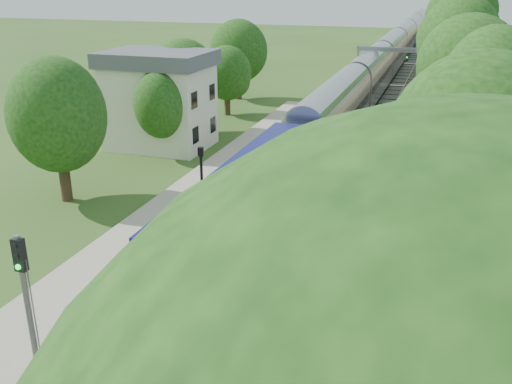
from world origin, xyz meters
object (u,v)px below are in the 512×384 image
(station_building, at_px, (159,99))
(train, at_px, (390,57))
(signal_gantry, at_px, (393,60))
(signal_farside, at_px, (401,140))
(signal_platform, at_px, (28,305))
(lamppost_far, at_px, (202,194))

(station_building, xyz_separation_m, train, (14.00, 46.56, -1.72))
(signal_gantry, height_order, signal_farside, signal_gantry)
(train, bearing_deg, signal_gantry, -83.46)
(signal_gantry, xyz_separation_m, signal_farside, (3.73, -30.56, -1.02))
(signal_gantry, relative_size, signal_platform, 1.37)
(signal_gantry, relative_size, signal_farside, 1.39)
(signal_gantry, relative_size, train, 0.06)
(train, xyz_separation_m, lamppost_far, (-3.41, -62.06, 0.15))
(station_building, relative_size, signal_farside, 1.43)
(station_building, bearing_deg, signal_farside, -15.40)
(station_building, bearing_deg, train, 73.27)
(signal_platform, xyz_separation_m, signal_farside, (9.10, 24.37, -0.35))
(train, relative_size, signal_platform, 24.19)
(signal_gantry, height_order, lamppost_far, signal_gantry)
(signal_gantry, xyz_separation_m, lamppost_far, (-5.88, -40.50, -2.30))
(signal_farside, bearing_deg, station_building, 164.60)
(train, relative_size, signal_farside, 24.63)
(lamppost_far, bearing_deg, signal_farside, 45.96)
(signal_farside, bearing_deg, signal_platform, -110.48)
(lamppost_far, relative_size, signal_farside, 0.79)
(lamppost_far, height_order, signal_platform, signal_platform)
(signal_gantry, bearing_deg, signal_farside, -83.04)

